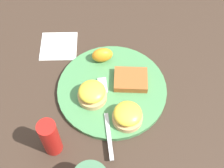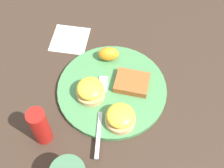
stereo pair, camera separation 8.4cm
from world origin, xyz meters
TOP-DOWN VIEW (x-y plane):
  - ground_plane at (0.00, 0.00)m, footprint 1.10×1.10m
  - plate at (0.00, 0.00)m, footprint 0.30×0.30m
  - sandwich_benedict_left at (-0.06, -0.02)m, footprint 0.08×0.08m
  - sandwich_benedict_right at (0.01, -0.10)m, footprint 0.08×0.08m
  - hashbrown_patty at (0.06, 0.01)m, footprint 0.11×0.10m
  - orange_wedge at (-0.00, 0.10)m, footprint 0.06×0.04m
  - fork at (-0.04, -0.06)m, footprint 0.05×0.24m
  - napkin at (-0.11, 0.20)m, footprint 0.13×0.13m
  - condiment_bottle at (-0.18, -0.12)m, footprint 0.04×0.04m

SIDE VIEW (x-z plane):
  - ground_plane at x=0.00m, z-range 0.00..0.00m
  - napkin at x=-0.11m, z-range 0.00..0.00m
  - plate at x=0.00m, z-range 0.00..0.01m
  - fork at x=-0.04m, z-range 0.01..0.02m
  - hashbrown_patty at x=0.06m, z-range 0.01..0.03m
  - orange_wedge at x=0.00m, z-range 0.01..0.06m
  - sandwich_benedict_left at x=-0.06m, z-range 0.01..0.06m
  - sandwich_benedict_right at x=0.01m, z-range 0.01..0.06m
  - condiment_bottle at x=-0.18m, z-range 0.00..0.12m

